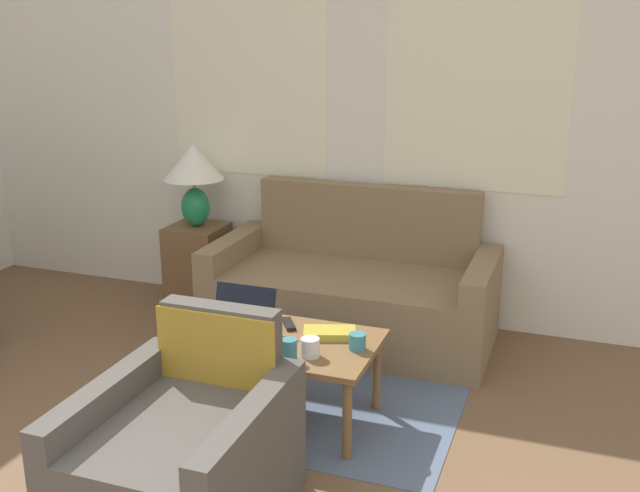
{
  "coord_description": "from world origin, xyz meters",
  "views": [
    {
      "loc": [
        1.32,
        -0.85,
        1.9
      ],
      "look_at": [
        0.03,
        2.74,
        0.75
      ],
      "focal_mm": 42.0,
      "sensor_mm": 36.0,
      "label": 1
    }
  ],
  "objects_px": {
    "couch": "(354,294)",
    "laptop": "(238,323)",
    "armchair": "(187,459)",
    "tv_remote": "(289,324)",
    "book_red": "(330,333)",
    "table_lamp": "(194,171)",
    "cup_navy": "(289,350)",
    "coffee_table": "(282,348)",
    "cup_yellow": "(357,341)",
    "cup_white": "(310,347)"
  },
  "relations": [
    {
      "from": "book_red",
      "to": "tv_remote",
      "type": "relative_size",
      "value": 1.89
    },
    {
      "from": "cup_navy",
      "to": "book_red",
      "type": "bearing_deg",
      "value": 75.62
    },
    {
      "from": "laptop",
      "to": "cup_yellow",
      "type": "bearing_deg",
      "value": 0.97
    },
    {
      "from": "cup_navy",
      "to": "cup_white",
      "type": "distance_m",
      "value": 0.11
    },
    {
      "from": "couch",
      "to": "tv_remote",
      "type": "relative_size",
      "value": 11.45
    },
    {
      "from": "table_lamp",
      "to": "tv_remote",
      "type": "distance_m",
      "value": 1.63
    },
    {
      "from": "coffee_table",
      "to": "laptop",
      "type": "distance_m",
      "value": 0.25
    },
    {
      "from": "couch",
      "to": "book_red",
      "type": "height_order",
      "value": "couch"
    },
    {
      "from": "cup_navy",
      "to": "tv_remote",
      "type": "relative_size",
      "value": 0.7
    },
    {
      "from": "cup_navy",
      "to": "tv_remote",
      "type": "bearing_deg",
      "value": 112.5
    },
    {
      "from": "table_lamp",
      "to": "cup_white",
      "type": "xyz_separation_m",
      "value": [
        1.34,
        -1.38,
        -0.48
      ]
    },
    {
      "from": "table_lamp",
      "to": "armchair",
      "type": "bearing_deg",
      "value": -62.4
    },
    {
      "from": "table_lamp",
      "to": "laptop",
      "type": "bearing_deg",
      "value": -53.66
    },
    {
      "from": "couch",
      "to": "cup_yellow",
      "type": "bearing_deg",
      "value": -71.88
    },
    {
      "from": "armchair",
      "to": "cup_white",
      "type": "relative_size",
      "value": 9.51
    },
    {
      "from": "book_red",
      "to": "cup_white",
      "type": "bearing_deg",
      "value": -92.36
    },
    {
      "from": "couch",
      "to": "laptop",
      "type": "bearing_deg",
      "value": -103.05
    },
    {
      "from": "laptop",
      "to": "cup_navy",
      "type": "height_order",
      "value": "laptop"
    },
    {
      "from": "armchair",
      "to": "coffee_table",
      "type": "relative_size",
      "value": 0.91
    },
    {
      "from": "table_lamp",
      "to": "cup_white",
      "type": "relative_size",
      "value": 6.28
    },
    {
      "from": "coffee_table",
      "to": "cup_yellow",
      "type": "height_order",
      "value": "cup_yellow"
    },
    {
      "from": "couch",
      "to": "tv_remote",
      "type": "bearing_deg",
      "value": -93.17
    },
    {
      "from": "laptop",
      "to": "tv_remote",
      "type": "height_order",
      "value": "laptop"
    },
    {
      "from": "couch",
      "to": "armchair",
      "type": "distance_m",
      "value": 1.96
    },
    {
      "from": "coffee_table",
      "to": "cup_yellow",
      "type": "relative_size",
      "value": 11.57
    },
    {
      "from": "book_red",
      "to": "tv_remote",
      "type": "bearing_deg",
      "value": 167.0
    },
    {
      "from": "table_lamp",
      "to": "book_red",
      "type": "height_order",
      "value": "table_lamp"
    },
    {
      "from": "cup_yellow",
      "to": "book_red",
      "type": "bearing_deg",
      "value": 150.89
    },
    {
      "from": "table_lamp",
      "to": "cup_navy",
      "type": "distance_m",
      "value": 1.99
    },
    {
      "from": "table_lamp",
      "to": "cup_yellow",
      "type": "xyz_separation_m",
      "value": [
        1.52,
        -1.23,
        -0.48
      ]
    },
    {
      "from": "couch",
      "to": "laptop",
      "type": "xyz_separation_m",
      "value": [
        -0.25,
        -1.1,
        0.2
      ]
    },
    {
      "from": "coffee_table",
      "to": "book_red",
      "type": "relative_size",
      "value": 3.28
    },
    {
      "from": "cup_navy",
      "to": "cup_white",
      "type": "relative_size",
      "value": 1.19
    },
    {
      "from": "couch",
      "to": "cup_yellow",
      "type": "distance_m",
      "value": 1.16
    },
    {
      "from": "book_red",
      "to": "table_lamp",
      "type": "bearing_deg",
      "value": 140.0
    },
    {
      "from": "cup_yellow",
      "to": "tv_remote",
      "type": "relative_size",
      "value": 0.54
    },
    {
      "from": "table_lamp",
      "to": "couch",
      "type": "bearing_deg",
      "value": -6.91
    },
    {
      "from": "armchair",
      "to": "tv_remote",
      "type": "relative_size",
      "value": 5.62
    },
    {
      "from": "cup_navy",
      "to": "cup_yellow",
      "type": "xyz_separation_m",
      "value": [
        0.25,
        0.22,
        -0.01
      ]
    },
    {
      "from": "table_lamp",
      "to": "book_red",
      "type": "bearing_deg",
      "value": -40.0
    },
    {
      "from": "armchair",
      "to": "cup_yellow",
      "type": "height_order",
      "value": "armchair"
    },
    {
      "from": "cup_yellow",
      "to": "book_red",
      "type": "distance_m",
      "value": 0.2
    },
    {
      "from": "cup_yellow",
      "to": "tv_remote",
      "type": "bearing_deg",
      "value": 159.83
    },
    {
      "from": "coffee_table",
      "to": "armchair",
      "type": "bearing_deg",
      "value": -92.99
    },
    {
      "from": "table_lamp",
      "to": "cup_navy",
      "type": "relative_size",
      "value": 5.28
    },
    {
      "from": "table_lamp",
      "to": "cup_yellow",
      "type": "relative_size",
      "value": 6.92
    },
    {
      "from": "laptop",
      "to": "cup_yellow",
      "type": "height_order",
      "value": "laptop"
    },
    {
      "from": "tv_remote",
      "to": "book_red",
      "type": "bearing_deg",
      "value": -13.0
    },
    {
      "from": "cup_white",
      "to": "book_red",
      "type": "bearing_deg",
      "value": 87.64
    },
    {
      "from": "coffee_table",
      "to": "cup_white",
      "type": "height_order",
      "value": "cup_white"
    }
  ]
}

